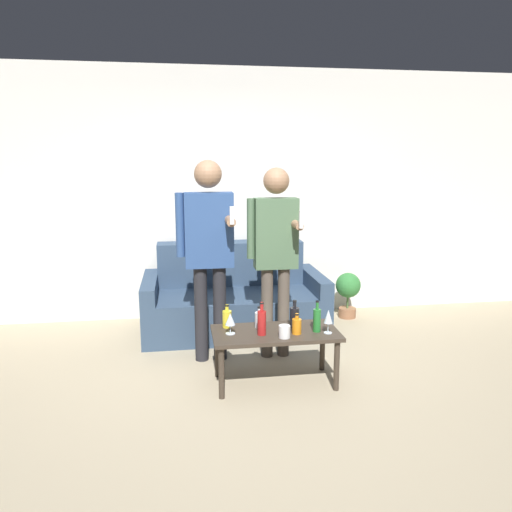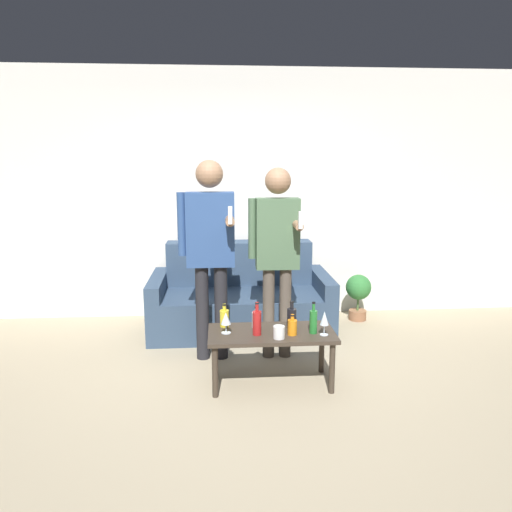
% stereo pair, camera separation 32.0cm
% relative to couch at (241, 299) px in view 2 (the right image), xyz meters
% --- Properties ---
extents(ground_plane, '(16.00, 16.00, 0.00)m').
position_rel_couch_xyz_m(ground_plane, '(0.03, -1.63, -0.31)').
color(ground_plane, tan).
extents(wall_back, '(8.00, 0.06, 2.70)m').
position_rel_couch_xyz_m(wall_back, '(0.03, 0.52, 1.04)').
color(wall_back, silver).
rests_on(wall_back, ground_plane).
extents(couch, '(1.82, 0.94, 0.87)m').
position_rel_couch_xyz_m(couch, '(0.00, 0.00, 0.00)').
color(couch, '#334760').
rests_on(couch, ground_plane).
extents(coffee_table, '(0.98, 0.48, 0.43)m').
position_rel_couch_xyz_m(coffee_table, '(0.18, -1.34, 0.07)').
color(coffee_table, '#3D3328').
rests_on(coffee_table, ground_plane).
extents(bottle_orange, '(0.06, 0.06, 0.25)m').
position_rel_couch_xyz_m(bottle_orange, '(0.50, -1.40, 0.22)').
color(bottle_orange, '#23752D').
rests_on(bottle_orange, coffee_table).
extents(bottle_green, '(0.07, 0.07, 0.19)m').
position_rel_couch_xyz_m(bottle_green, '(-0.18, -1.19, 0.20)').
color(bottle_green, yellow).
rests_on(bottle_green, coffee_table).
extents(bottle_dark, '(0.07, 0.07, 0.26)m').
position_rel_couch_xyz_m(bottle_dark, '(0.06, -1.40, 0.22)').
color(bottle_dark, '#B21E1E').
rests_on(bottle_dark, coffee_table).
extents(bottle_yellow, '(0.07, 0.07, 0.16)m').
position_rel_couch_xyz_m(bottle_yellow, '(0.33, -1.42, 0.19)').
color(bottle_yellow, orange).
rests_on(bottle_yellow, coffee_table).
extents(bottle_red, '(0.07, 0.07, 0.22)m').
position_rel_couch_xyz_m(bottle_red, '(0.35, -1.27, 0.21)').
color(bottle_red, black).
rests_on(bottle_red, coffee_table).
extents(bottle_clear, '(0.08, 0.08, 0.17)m').
position_rel_couch_xyz_m(bottle_clear, '(0.07, -1.23, 0.19)').
color(bottle_clear, silver).
rests_on(bottle_clear, coffee_table).
extents(wine_glass_near, '(0.07, 0.07, 0.19)m').
position_rel_couch_xyz_m(wine_glass_near, '(0.57, -1.45, 0.25)').
color(wine_glass_near, silver).
rests_on(wine_glass_near, coffee_table).
extents(wine_glass_far, '(0.08, 0.08, 0.16)m').
position_rel_couch_xyz_m(wine_glass_far, '(-0.17, -1.35, 0.24)').
color(wine_glass_far, silver).
rests_on(wine_glass_far, coffee_table).
extents(cup_on_table, '(0.09, 0.09, 0.09)m').
position_rel_couch_xyz_m(cup_on_table, '(0.22, -1.49, 0.17)').
color(cup_on_table, white).
rests_on(cup_on_table, coffee_table).
extents(person_standing_left, '(0.48, 0.44, 1.74)m').
position_rel_couch_xyz_m(person_standing_left, '(-0.29, -0.79, 0.73)').
color(person_standing_left, '#232328').
rests_on(person_standing_left, ground_plane).
extents(person_standing_right, '(0.44, 0.42, 1.67)m').
position_rel_couch_xyz_m(person_standing_right, '(0.28, -0.79, 0.70)').
color(person_standing_right, brown).
rests_on(person_standing_right, ground_plane).
extents(potted_plant, '(0.28, 0.28, 0.51)m').
position_rel_couch_xyz_m(potted_plant, '(1.30, 0.17, 0.01)').
color(potted_plant, '#936042').
rests_on(potted_plant, ground_plane).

